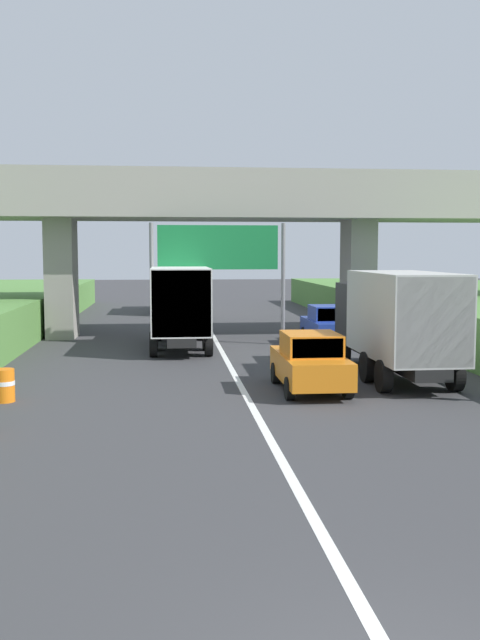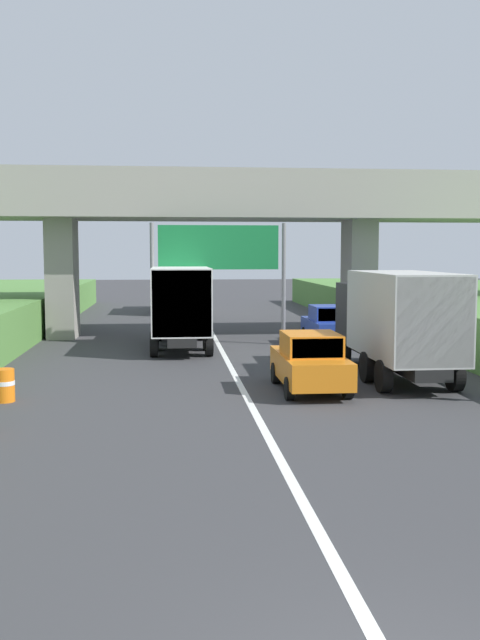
{
  "view_description": "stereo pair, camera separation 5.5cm",
  "coord_description": "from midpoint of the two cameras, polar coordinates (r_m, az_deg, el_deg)",
  "views": [
    {
      "loc": [
        -2.19,
        -5.65,
        4.06
      ],
      "look_at": [
        0.0,
        15.74,
        2.0
      ],
      "focal_mm": 39.95,
      "sensor_mm": 36.0,
      "label": 1
    },
    {
      "loc": [
        -2.13,
        -5.66,
        4.06
      ],
      "look_at": [
        0.0,
        15.74,
        2.0
      ],
      "focal_mm": 39.95,
      "sensor_mm": 36.0,
      "label": 2
    }
  ],
  "objects": [
    {
      "name": "truck_silver",
      "position": [
        48.3,
        -5.1,
        2.92
      ],
      "size": [
        2.44,
        7.3,
        3.44
      ],
      "color": "black",
      "rests_on": "ground"
    },
    {
      "name": "car_orange",
      "position": [
        20.92,
        5.57,
        -3.36
      ],
      "size": [
        1.86,
        4.1,
        1.72
      ],
      "color": "orange",
      "rests_on": "ground"
    },
    {
      "name": "lane_centre_stripe",
      "position": [
        28.92,
        -1.5,
        -2.59
      ],
      "size": [
        0.2,
        85.8,
        0.01
      ],
      "primitive_type": "cube",
      "color": "white",
      "rests_on": "ground"
    },
    {
      "name": "car_blue",
      "position": [
        31.54,
        7.06,
        -0.4
      ],
      "size": [
        1.86,
        4.1,
        1.72
      ],
      "color": "#233D9E",
      "rests_on": "ground"
    },
    {
      "name": "overhead_highway_sign",
      "position": [
        30.81,
        -1.82,
        5.2
      ],
      "size": [
        5.88,
        0.18,
        5.31
      ],
      "color": "slate",
      "rests_on": "ground"
    },
    {
      "name": "truck_black",
      "position": [
        23.3,
        12.29,
        0.11
      ],
      "size": [
        2.44,
        7.3,
        3.44
      ],
      "color": "black",
      "rests_on": "ground"
    },
    {
      "name": "truck_white",
      "position": [
        29.89,
        -4.89,
        1.37
      ],
      "size": [
        2.44,
        7.3,
        3.44
      ],
      "color": "black",
      "rests_on": "ground"
    },
    {
      "name": "overpass_bridge",
      "position": [
        34.4,
        -2.25,
        8.52
      ],
      "size": [
        40.0,
        4.8,
        7.81
      ],
      "color": "#9E998E",
      "rests_on": "ground"
    },
    {
      "name": "construction_barrel_2",
      "position": [
        20.42,
        -18.45,
        -4.97
      ],
      "size": [
        0.57,
        0.57,
        0.9
      ],
      "color": "orange",
      "rests_on": "ground"
    }
  ]
}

